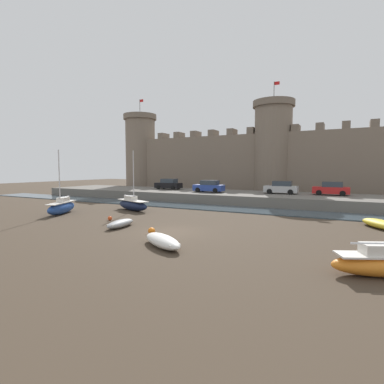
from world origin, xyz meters
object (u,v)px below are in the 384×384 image
sailboat_foreground_left (62,207)px  rowboat_near_channel_left (120,223)px  mooring_buoy_off_centre (152,231)px  car_quay_west (169,184)px  sailboat_midflat_left (133,204)px  mooring_buoy_near_shore (110,218)px  rowboat_midflat_right (162,241)px  rowboat_foreground_right (381,224)px  car_quay_east (281,188)px  car_quay_centre_west (331,189)px  sailboat_midflat_centre (384,263)px  car_quay_centre_east (209,186)px

sailboat_foreground_left → rowboat_near_channel_left: (9.64, -2.55, -0.37)m
mooring_buoy_off_centre → car_quay_west: car_quay_west is taller
sailboat_midflat_left → mooring_buoy_near_shore: sailboat_midflat_left is taller
rowboat_midflat_right → rowboat_foreground_right: size_ratio=0.94×
car_quay_east → sailboat_midflat_left: bearing=-133.1°
rowboat_midflat_right → mooring_buoy_near_shore: bearing=149.3°
rowboat_near_channel_left → car_quay_east: car_quay_east is taller
sailboat_foreground_left → rowboat_foreground_right: bearing=12.7°
mooring_buoy_near_shore → mooring_buoy_off_centre: (6.38, -2.87, 0.05)m
rowboat_foreground_right → mooring_buoy_off_centre: bearing=-145.5°
mooring_buoy_near_shore → car_quay_centre_west: 26.00m
sailboat_foreground_left → car_quay_east: sailboat_foreground_left is taller
sailboat_midflat_centre → car_quay_centre_east: bearing=128.9°
sailboat_midflat_left → sailboat_midflat_centre: bearing=-26.2°
mooring_buoy_off_centre → car_quay_centre_east: car_quay_centre_east is taller
sailboat_midflat_centre → car_quay_west: size_ratio=1.66×
sailboat_foreground_left → mooring_buoy_off_centre: (13.19, -3.50, -0.44)m
sailboat_midflat_centre → rowboat_near_channel_left: 16.93m
sailboat_midflat_centre → car_quay_centre_west: bearing=97.3°
sailboat_midflat_left → rowboat_foreground_right: sailboat_midflat_left is taller
rowboat_near_channel_left → car_quay_west: 23.80m
rowboat_near_channel_left → mooring_buoy_off_centre: size_ratio=6.63×
sailboat_foreground_left → mooring_buoy_near_shore: (6.81, -0.64, -0.49)m
rowboat_near_channel_left → car_quay_west: car_quay_west is taller
sailboat_foreground_left → sailboat_midflat_left: bearing=48.4°
sailboat_foreground_left → sailboat_midflat_left: 6.92m
sailboat_foreground_left → car_quay_centre_east: sailboat_foreground_left is taller
mooring_buoy_near_shore → car_quay_east: 22.24m
rowboat_midflat_right → rowboat_foreground_right: 16.62m
sailboat_midflat_centre → car_quay_centre_west: (-3.21, 25.05, 1.45)m
car_quay_west → rowboat_foreground_right: bearing=-26.1°
sailboat_midflat_left → rowboat_midflat_right: (11.01, -11.02, -0.29)m
car_quay_east → mooring_buoy_off_centre: bearing=-100.6°
car_quay_centre_west → rowboat_midflat_right: bearing=-106.4°
rowboat_midflat_right → car_quay_centre_west: size_ratio=0.91×
sailboat_midflat_left → rowboat_midflat_right: 15.58m
rowboat_midflat_right → mooring_buoy_off_centre: bearing=135.9°
sailboat_midflat_centre → mooring_buoy_off_centre: size_ratio=14.36×
sailboat_midflat_left → mooring_buoy_off_centre: sailboat_midflat_left is taller
sailboat_midflat_centre → mooring_buoy_near_shore: sailboat_midflat_centre is taller
sailboat_foreground_left → car_quay_west: bearing=89.1°
mooring_buoy_near_shore → car_quay_east: car_quay_east is taller
mooring_buoy_off_centre → sailboat_midflat_left: bearing=134.7°
car_quay_west → car_quay_centre_east: bearing=-16.1°
sailboat_midflat_centre → sailboat_foreground_left: bearing=168.2°
mooring_buoy_near_shore → sailboat_midflat_centre: bearing=-14.0°
sailboat_midflat_centre → sailboat_midflat_left: size_ratio=1.09×
sailboat_midflat_left → car_quay_centre_west: sailboat_midflat_left is taller
sailboat_foreground_left → car_quay_centre_west: sailboat_foreground_left is taller
sailboat_midflat_left → rowboat_near_channel_left: bearing=-56.9°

